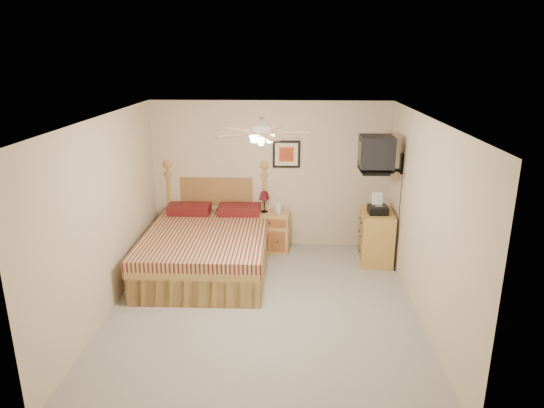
# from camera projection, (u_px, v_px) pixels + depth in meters

# --- Properties ---
(floor) EXTENTS (4.50, 4.50, 0.00)m
(floor) POSITION_uv_depth(u_px,v_px,m) (263.00, 307.00, 6.44)
(floor) COLOR gray
(floor) RESTS_ON ground
(ceiling) EXTENTS (4.00, 4.50, 0.04)m
(ceiling) POSITION_uv_depth(u_px,v_px,m) (262.00, 118.00, 5.70)
(ceiling) COLOR white
(ceiling) RESTS_ON ground
(wall_back) EXTENTS (4.00, 0.04, 2.50)m
(wall_back) POSITION_uv_depth(u_px,v_px,m) (270.00, 175.00, 8.22)
(wall_back) COLOR beige
(wall_back) RESTS_ON ground
(wall_front) EXTENTS (4.00, 0.04, 2.50)m
(wall_front) POSITION_uv_depth(u_px,v_px,m) (247.00, 309.00, 3.92)
(wall_front) COLOR beige
(wall_front) RESTS_ON ground
(wall_left) EXTENTS (0.04, 4.50, 2.50)m
(wall_left) POSITION_uv_depth(u_px,v_px,m) (106.00, 216.00, 6.14)
(wall_left) COLOR beige
(wall_left) RESTS_ON ground
(wall_right) EXTENTS (0.04, 4.50, 2.50)m
(wall_right) POSITION_uv_depth(u_px,v_px,m) (424.00, 220.00, 6.00)
(wall_right) COLOR beige
(wall_right) RESTS_ON ground
(bed) EXTENTS (1.79, 2.35, 1.52)m
(bed) POSITION_uv_depth(u_px,v_px,m) (206.00, 224.00, 7.32)
(bed) COLOR olive
(bed) RESTS_ON ground
(nightstand) EXTENTS (0.64, 0.51, 0.66)m
(nightstand) POSITION_uv_depth(u_px,v_px,m) (271.00, 231.00, 8.26)
(nightstand) COLOR #AE7A4B
(nightstand) RESTS_ON ground
(table_lamp) EXTENTS (0.25, 0.25, 0.36)m
(table_lamp) POSITION_uv_depth(u_px,v_px,m) (264.00, 202.00, 8.16)
(table_lamp) COLOR #500D18
(table_lamp) RESTS_ON nightstand
(lotion_bottle) EXTENTS (0.11, 0.11, 0.26)m
(lotion_bottle) POSITION_uv_depth(u_px,v_px,m) (278.00, 206.00, 8.10)
(lotion_bottle) COLOR silver
(lotion_bottle) RESTS_ON nightstand
(framed_picture) EXTENTS (0.46, 0.04, 0.46)m
(framed_picture) POSITION_uv_depth(u_px,v_px,m) (286.00, 154.00, 8.08)
(framed_picture) COLOR black
(framed_picture) RESTS_ON wall_back
(dresser) EXTENTS (0.53, 0.74, 0.84)m
(dresser) POSITION_uv_depth(u_px,v_px,m) (376.00, 237.00, 7.76)
(dresser) COLOR #A67834
(dresser) RESTS_ON ground
(fax_machine) EXTENTS (0.30, 0.32, 0.31)m
(fax_machine) POSITION_uv_depth(u_px,v_px,m) (378.00, 204.00, 7.53)
(fax_machine) COLOR black
(fax_machine) RESTS_ON dresser
(magazine_lower) EXTENTS (0.29, 0.33, 0.03)m
(magazine_lower) POSITION_uv_depth(u_px,v_px,m) (372.00, 206.00, 7.87)
(magazine_lower) COLOR #B7A895
(magazine_lower) RESTS_ON dresser
(magazine_upper) EXTENTS (0.23, 0.27, 0.02)m
(magazine_upper) POSITION_uv_depth(u_px,v_px,m) (373.00, 204.00, 7.90)
(magazine_upper) COLOR gray
(magazine_upper) RESTS_ON magazine_lower
(wall_tv) EXTENTS (0.56, 0.46, 0.58)m
(wall_tv) POSITION_uv_depth(u_px,v_px,m) (387.00, 154.00, 7.12)
(wall_tv) COLOR black
(wall_tv) RESTS_ON wall_right
(ceiling_fan) EXTENTS (1.14, 1.14, 0.28)m
(ceiling_fan) POSITION_uv_depth(u_px,v_px,m) (261.00, 133.00, 5.55)
(ceiling_fan) COLOR white
(ceiling_fan) RESTS_ON ceiling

